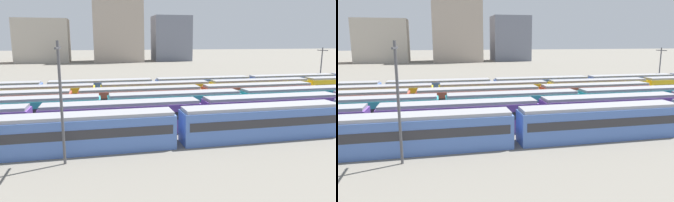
{
  "view_description": "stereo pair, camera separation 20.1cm",
  "coord_description": "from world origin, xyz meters",
  "views": [
    {
      "loc": [
        8.58,
        -30.22,
        10.67
      ],
      "look_at": [
        18.32,
        13.0,
        2.04
      ],
      "focal_mm": 33.69,
      "sensor_mm": 36.0,
      "label": 1
    },
    {
      "loc": [
        8.77,
        -30.26,
        10.67
      ],
      "look_at": [
        18.32,
        13.0,
        2.04
      ],
      "focal_mm": 33.69,
      "sensor_mm": 36.0,
      "label": 2
    }
  ],
  "objects": [
    {
      "name": "train_track_3",
      "position": [
        14.79,
        15.6,
        1.9
      ],
      "size": [
        55.8,
        3.06,
        3.75
      ],
      "color": "#BC4C38",
      "rests_on": "ground_plane"
    },
    {
      "name": "distant_building_1",
      "position": [
        -16.06,
        131.28,
        10.19
      ],
      "size": [
        24.21,
        14.95,
        20.39
      ],
      "primitive_type": "cube",
      "color": "#B2A899",
      "rests_on": "ground_plane"
    },
    {
      "name": "train_track_2",
      "position": [
        18.76,
        10.4,
        1.9
      ],
      "size": [
        55.8,
        3.06,
        3.75
      ],
      "color": "teal",
      "rests_on": "ground_plane"
    },
    {
      "name": "train_track_0",
      "position": [
        35.31,
        0.0,
        1.9
      ],
      "size": [
        112.5,
        3.06,
        3.75
      ],
      "color": "#4C70BC",
      "rests_on": "ground_plane"
    },
    {
      "name": "distant_building_2",
      "position": [
        19.23,
        131.28,
        24.1
      ],
      "size": [
        23.5,
        21.94,
        48.2
      ],
      "primitive_type": "cube",
      "color": "#A89989",
      "rests_on": "ground_plane"
    },
    {
      "name": "catenary_pole_1",
      "position": [
        55.72,
        28.85,
        5.06
      ],
      "size": [
        0.24,
        3.2,
        9.06
      ],
      "color": "#4C4C51",
      "rests_on": "ground_plane"
    },
    {
      "name": "distant_building_3",
      "position": [
        46.58,
        131.28,
        11.28
      ],
      "size": [
        18.65,
        15.75,
        22.56
      ],
      "primitive_type": "cube",
      "color": "slate",
      "rests_on": "ground_plane"
    },
    {
      "name": "train_track_4",
      "position": [
        36.91,
        20.8,
        1.9
      ],
      "size": [
        93.6,
        3.06,
        3.75
      ],
      "color": "yellow",
      "rests_on": "ground_plane"
    },
    {
      "name": "catenary_pole_2",
      "position": [
        5.51,
        -2.87,
        5.87
      ],
      "size": [
        0.24,
        3.2,
        10.62
      ],
      "color": "#4C4C51",
      "rests_on": "ground_plane"
    },
    {
      "name": "train_track_5",
      "position": [
        37.56,
        26.0,
        1.9
      ],
      "size": [
        112.5,
        3.06,
        3.75
      ],
      "color": "#4C70BC",
      "rests_on": "ground_plane"
    },
    {
      "name": "ground_plane",
      "position": [
        0.0,
        13.0,
        0.0
      ],
      "size": [
        600.0,
        600.0,
        0.0
      ],
      "primitive_type": "plane",
      "color": "slate"
    },
    {
      "name": "train_track_1",
      "position": [
        30.13,
        5.2,
        1.9
      ],
      "size": [
        93.6,
        3.06,
        3.75
      ],
      "color": "#6B429E",
      "rests_on": "ground_plane"
    }
  ]
}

